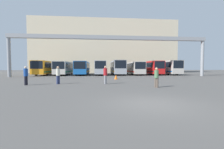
{
  "coord_description": "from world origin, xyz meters",
  "views": [
    {
      "loc": [
        -2.5,
        -6.68,
        1.69
      ],
      "look_at": [
        0.28,
        23.43,
        0.3
      ],
      "focal_mm": 24.0,
      "sensor_mm": 36.0,
      "label": 1
    }
  ],
  "objects_px": {
    "bus_slot_1": "(65,67)",
    "bus_slot_4": "(117,67)",
    "pedestrian_near_right": "(58,75)",
    "pedestrian_mid_right": "(105,74)",
    "traffic_cone": "(116,77)",
    "bus_slot_7": "(166,67)",
    "pedestrian_near_left": "(26,75)",
    "bus_slot_6": "(151,67)",
    "bus_slot_0": "(47,67)",
    "bus_slot_5": "(134,68)",
    "bus_slot_3": "(100,67)",
    "pedestrian_mid_left": "(156,77)",
    "bus_slot_2": "(83,67)"
  },
  "relations": [
    {
      "from": "bus_slot_1",
      "to": "bus_slot_4",
      "type": "distance_m",
      "value": 12.33
    },
    {
      "from": "pedestrian_near_right",
      "to": "pedestrian_mid_right",
      "type": "relative_size",
      "value": 0.98
    },
    {
      "from": "pedestrian_mid_right",
      "to": "traffic_cone",
      "type": "distance_m",
      "value": 6.44
    },
    {
      "from": "bus_slot_7",
      "to": "pedestrian_mid_right",
      "type": "xyz_separation_m",
      "value": [
        -16.14,
        -20.75,
        -0.91
      ]
    },
    {
      "from": "bus_slot_4",
      "to": "pedestrian_near_right",
      "type": "distance_m",
      "value": 21.21
    },
    {
      "from": "traffic_cone",
      "to": "pedestrian_near_left",
      "type": "bearing_deg",
      "value": -145.87
    },
    {
      "from": "bus_slot_7",
      "to": "bus_slot_6",
      "type": "bearing_deg",
      "value": -171.14
    },
    {
      "from": "bus_slot_0",
      "to": "bus_slot_5",
      "type": "bearing_deg",
      "value": -1.16
    },
    {
      "from": "bus_slot_3",
      "to": "bus_slot_7",
      "type": "bearing_deg",
      "value": 0.8
    },
    {
      "from": "bus_slot_0",
      "to": "bus_slot_3",
      "type": "xyz_separation_m",
      "value": [
        12.32,
        -0.18,
        0.02
      ]
    },
    {
      "from": "pedestrian_near_left",
      "to": "bus_slot_7",
      "type": "bearing_deg",
      "value": 142.01
    },
    {
      "from": "bus_slot_1",
      "to": "pedestrian_mid_left",
      "type": "height_order",
      "value": "bus_slot_1"
    },
    {
      "from": "bus_slot_0",
      "to": "bus_slot_7",
      "type": "distance_m",
      "value": 28.75
    },
    {
      "from": "bus_slot_0",
      "to": "bus_slot_6",
      "type": "xyz_separation_m",
      "value": [
        24.64,
        -0.59,
        0.03
      ]
    },
    {
      "from": "bus_slot_0",
      "to": "bus_slot_3",
      "type": "height_order",
      "value": "bus_slot_3"
    },
    {
      "from": "bus_slot_3",
      "to": "pedestrian_mid_right",
      "type": "xyz_separation_m",
      "value": [
        0.29,
        -20.52,
        -0.82
      ]
    },
    {
      "from": "bus_slot_1",
      "to": "pedestrian_mid_left",
      "type": "xyz_separation_m",
      "value": [
        12.69,
        -23.41,
        -0.83
      ]
    },
    {
      "from": "pedestrian_mid_right",
      "to": "pedestrian_mid_left",
      "type": "relative_size",
      "value": 1.1
    },
    {
      "from": "pedestrian_mid_right",
      "to": "pedestrian_near_left",
      "type": "relative_size",
      "value": 1.03
    },
    {
      "from": "bus_slot_5",
      "to": "pedestrian_mid_left",
      "type": "relative_size",
      "value": 6.56
    },
    {
      "from": "bus_slot_7",
      "to": "traffic_cone",
      "type": "relative_size",
      "value": 18.12
    },
    {
      "from": "bus_slot_2",
      "to": "bus_slot_4",
      "type": "relative_size",
      "value": 1.14
    },
    {
      "from": "bus_slot_0",
      "to": "pedestrian_mid_right",
      "type": "bearing_deg",
      "value": -58.66
    },
    {
      "from": "bus_slot_4",
      "to": "traffic_cone",
      "type": "distance_m",
      "value": 13.86
    },
    {
      "from": "bus_slot_5",
      "to": "bus_slot_1",
      "type": "bearing_deg",
      "value": 180.0
    },
    {
      "from": "bus_slot_2",
      "to": "pedestrian_mid_right",
      "type": "xyz_separation_m",
      "value": [
        4.39,
        -20.47,
        -0.76
      ]
    },
    {
      "from": "bus_slot_4",
      "to": "bus_slot_7",
      "type": "distance_m",
      "value": 12.36
    },
    {
      "from": "pedestrian_mid_left",
      "to": "traffic_cone",
      "type": "xyz_separation_m",
      "value": [
        -2.36,
        9.26,
        -0.57
      ]
    },
    {
      "from": "bus_slot_1",
      "to": "pedestrian_near_left",
      "type": "bearing_deg",
      "value": -87.71
    },
    {
      "from": "bus_slot_7",
      "to": "pedestrian_near_right",
      "type": "relative_size",
      "value": 6.61
    },
    {
      "from": "bus_slot_5",
      "to": "pedestrian_mid_right",
      "type": "distance_m",
      "value": 21.79
    },
    {
      "from": "pedestrian_near_left",
      "to": "pedestrian_mid_right",
      "type": "bearing_deg",
      "value": 102.78
    },
    {
      "from": "bus_slot_4",
      "to": "pedestrian_mid_right",
      "type": "relative_size",
      "value": 5.41
    },
    {
      "from": "bus_slot_3",
      "to": "bus_slot_5",
      "type": "bearing_deg",
      "value": -1.63
    },
    {
      "from": "bus_slot_5",
      "to": "pedestrian_near_right",
      "type": "relative_size",
      "value": 6.1
    },
    {
      "from": "traffic_cone",
      "to": "bus_slot_2",
      "type": "bearing_deg",
      "value": 113.45
    },
    {
      "from": "bus_slot_0",
      "to": "traffic_cone",
      "type": "height_order",
      "value": "bus_slot_0"
    },
    {
      "from": "bus_slot_1",
      "to": "pedestrian_near_left",
      "type": "height_order",
      "value": "bus_slot_1"
    },
    {
      "from": "bus_slot_6",
      "to": "bus_slot_7",
      "type": "xyz_separation_m",
      "value": [
        4.11,
        0.64,
        0.07
      ]
    },
    {
      "from": "pedestrian_mid_right",
      "to": "traffic_cone",
      "type": "xyz_separation_m",
      "value": [
        1.82,
        6.14,
        -0.66
      ]
    },
    {
      "from": "bus_slot_3",
      "to": "traffic_cone",
      "type": "xyz_separation_m",
      "value": [
        2.11,
        -14.38,
        -1.47
      ]
    },
    {
      "from": "bus_slot_6",
      "to": "pedestrian_mid_left",
      "type": "xyz_separation_m",
      "value": [
        -7.85,
        -23.23,
        -0.92
      ]
    },
    {
      "from": "bus_slot_1",
      "to": "bus_slot_6",
      "type": "distance_m",
      "value": 20.53
    },
    {
      "from": "traffic_cone",
      "to": "bus_slot_1",
      "type": "bearing_deg",
      "value": 126.12
    },
    {
      "from": "bus_slot_1",
      "to": "bus_slot_7",
      "type": "xyz_separation_m",
      "value": [
        24.64,
        0.46,
        0.16
      ]
    },
    {
      "from": "bus_slot_0",
      "to": "bus_slot_3",
      "type": "bearing_deg",
      "value": -0.85
    },
    {
      "from": "bus_slot_7",
      "to": "traffic_cone",
      "type": "distance_m",
      "value": 20.51
    },
    {
      "from": "bus_slot_2",
      "to": "pedestrian_near_left",
      "type": "bearing_deg",
      "value": -98.98
    },
    {
      "from": "pedestrian_near_right",
      "to": "pedestrian_near_left",
      "type": "relative_size",
      "value": 1.0
    },
    {
      "from": "pedestrian_near_right",
      "to": "pedestrian_mid_left",
      "type": "distance_m",
      "value": 9.71
    }
  ]
}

